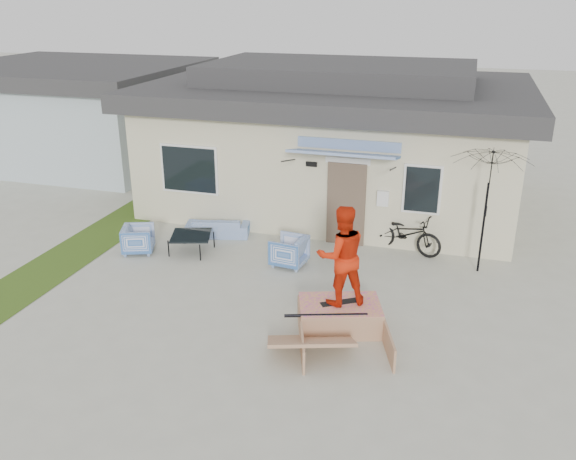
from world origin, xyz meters
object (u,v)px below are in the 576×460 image
(bicycle, at_px, (406,229))
(skateboard, at_px, (340,302))
(loveseat, at_px, (218,224))
(skater, at_px, (342,254))
(skate_ramp, at_px, (340,316))
(coffee_table, at_px, (192,243))
(patio_umbrella, at_px, (487,198))
(armchair_left, at_px, (138,238))
(armchair_right, at_px, (289,250))

(bicycle, relative_size, skateboard, 2.48)
(loveseat, relative_size, skater, 0.85)
(skate_ramp, bearing_deg, skater, 90.00)
(bicycle, relative_size, skater, 0.96)
(coffee_table, distance_m, bicycle, 5.23)
(patio_umbrella, bearing_deg, skateboard, -127.25)
(loveseat, height_order, coffee_table, loveseat)
(armchair_left, xyz_separation_m, coffee_table, (1.24, 0.37, -0.14))
(skateboard, distance_m, skater, 0.98)
(coffee_table, bearing_deg, patio_umbrella, 7.51)
(coffee_table, height_order, patio_umbrella, patio_umbrella)
(armchair_right, bearing_deg, patio_umbrella, 108.96)
(armchair_left, distance_m, skater, 5.92)
(loveseat, xyz_separation_m, coffee_table, (-0.19, -1.19, -0.09))
(skater, bearing_deg, armchair_left, -48.69)
(skate_ramp, xyz_separation_m, skater, (-0.02, 0.05, 1.25))
(loveseat, xyz_separation_m, bicycle, (4.80, 0.34, 0.27))
(armchair_right, xyz_separation_m, bicycle, (2.50, 1.56, 0.20))
(loveseat, relative_size, coffee_table, 1.77)
(loveseat, height_order, skater, skater)
(bicycle, xyz_separation_m, skateboard, (-0.80, -3.95, -0.06))
(patio_umbrella, bearing_deg, skate_ramp, -126.69)
(armchair_right, bearing_deg, skate_ramp, 41.93)
(patio_umbrella, distance_m, skater, 4.16)
(armchair_left, distance_m, skateboard, 5.81)
(patio_umbrella, bearing_deg, loveseat, 177.35)
(armchair_left, distance_m, skate_ramp, 5.84)
(patio_umbrella, relative_size, skateboard, 2.98)
(coffee_table, distance_m, skate_ramp, 4.88)
(armchair_left, height_order, armchair_right, armchair_right)
(loveseat, bearing_deg, bicycle, 170.33)
(patio_umbrella, bearing_deg, bicycle, 159.54)
(patio_umbrella, height_order, skate_ramp, patio_umbrella)
(bicycle, xyz_separation_m, skate_ramp, (-0.78, -4.00, -0.33))
(patio_umbrella, height_order, skateboard, patio_umbrella)
(armchair_right, distance_m, skateboard, 2.94)
(armchair_right, xyz_separation_m, skate_ramp, (1.72, -2.44, -0.13))
(coffee_table, bearing_deg, skater, -29.99)
(patio_umbrella, xyz_separation_m, skateboard, (-2.52, -3.31, -1.22))
(skater, bearing_deg, loveseat, -70.00)
(armchair_right, height_order, bicycle, bicycle)
(armchair_left, bearing_deg, skateboard, -131.44)
(patio_umbrella, distance_m, skateboard, 4.33)
(skate_ramp, bearing_deg, armchair_left, 140.60)
(patio_umbrella, bearing_deg, armchair_right, -167.71)
(bicycle, bearing_deg, skateboard, -172.88)
(armchair_right, distance_m, coffee_table, 2.50)
(skate_ramp, bearing_deg, skateboard, 90.00)
(loveseat, xyz_separation_m, skateboard, (4.01, -3.61, 0.21))
(armchair_right, relative_size, coffee_table, 0.84)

